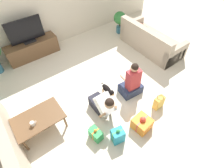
{
  "coord_description": "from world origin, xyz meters",
  "views": [
    {
      "loc": [
        -1.44,
        -2.54,
        3.44
      ],
      "look_at": [
        0.22,
        -0.38,
        0.45
      ],
      "focal_mm": 28.0,
      "sensor_mm": 36.0,
      "label": 1
    }
  ],
  "objects": [
    {
      "name": "person_sitting",
      "position": [
        0.68,
        -0.57,
        0.35
      ],
      "size": [
        0.55,
        0.51,
        0.97
      ],
      "rotation": [
        0.0,
        0.0,
        3.05
      ],
      "color": "#283351",
      "rests_on": "ground_plane"
    },
    {
      "name": "coffee_table",
      "position": [
        -1.49,
        -0.18,
        0.38
      ],
      "size": [
        0.97,
        0.63,
        0.43
      ],
      "color": "brown",
      "rests_on": "ground_plane"
    },
    {
      "name": "potted_plant_corner_right",
      "position": [
        2.24,
        1.8,
        0.49
      ],
      "size": [
        0.42,
        0.42,
        0.76
      ],
      "color": "#336B84",
      "rests_on": "ground_plane"
    },
    {
      "name": "tv_console",
      "position": [
        -0.7,
        2.35,
        0.26
      ],
      "size": [
        1.49,
        0.42,
        0.51
      ],
      "color": "brown",
      "rests_on": "ground_plane"
    },
    {
      "name": "gift_box_b",
      "position": [
        -0.38,
        -1.36,
        0.17
      ],
      "size": [
        0.28,
        0.25,
        0.4
      ],
      "rotation": [
        0.0,
        0.0,
        -0.21
      ],
      "color": "teal",
      "rests_on": "ground_plane"
    },
    {
      "name": "ground_plane",
      "position": [
        0.0,
        0.0,
        0.0
      ],
      "size": [
        16.0,
        16.0,
        0.0
      ],
      "primitive_type": "plane",
      "color": "beige"
    },
    {
      "name": "sofa_right",
      "position": [
        2.38,
        0.45,
        0.29
      ],
      "size": [
        0.91,
        2.01,
        0.82
      ],
      "rotation": [
        0.0,
        0.0,
        1.57
      ],
      "color": "tan",
      "rests_on": "ground_plane"
    },
    {
      "name": "gift_box_a",
      "position": [
        -0.7,
        -1.04,
        0.12
      ],
      "size": [
        0.21,
        0.3,
        0.3
      ],
      "rotation": [
        0.0,
        0.0,
        0.13
      ],
      "color": "#2D934C",
      "rests_on": "ground_plane"
    },
    {
      "name": "dog",
      "position": [
        0.16,
        -0.29,
        0.19
      ],
      "size": [
        0.15,
        0.51,
        0.3
      ],
      "rotation": [
        0.0,
        0.0,
        6.26
      ],
      "color": "black",
      "rests_on": "ground_plane"
    },
    {
      "name": "person_kneeling",
      "position": [
        -0.23,
        -0.64,
        0.33
      ],
      "size": [
        0.35,
        0.76,
        0.76
      ],
      "rotation": [
        0.0,
        0.0,
        -0.01
      ],
      "color": "#23232D",
      "rests_on": "ground_plane"
    },
    {
      "name": "gift_bag_a",
      "position": [
        0.88,
        -1.3,
        0.17
      ],
      "size": [
        0.25,
        0.16,
        0.36
      ],
      "rotation": [
        0.0,
        0.0,
        0.02
      ],
      "color": "#E5B74C",
      "rests_on": "ground_plane"
    },
    {
      "name": "tv",
      "position": [
        -0.7,
        2.35,
        0.83
      ],
      "size": [
        0.97,
        0.2,
        0.7
      ],
      "color": "black",
      "rests_on": "tv_console"
    },
    {
      "name": "gift_box_c",
      "position": [
        0.2,
        -1.44,
        0.15
      ],
      "size": [
        0.39,
        0.4,
        0.36
      ],
      "rotation": [
        0.0,
        0.0,
        0.12
      ],
      "color": "orange",
      "rests_on": "ground_plane"
    },
    {
      "name": "mug",
      "position": [
        -1.61,
        -0.28,
        0.47
      ],
      "size": [
        0.12,
        0.08,
        0.09
      ],
      "color": "silver",
      "rests_on": "coffee_table"
    },
    {
      "name": "wall_back",
      "position": [
        0.0,
        2.63,
        1.3
      ],
      "size": [
        8.4,
        0.06,
        2.6
      ],
      "color": "beige",
      "rests_on": "ground_plane"
    }
  ]
}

